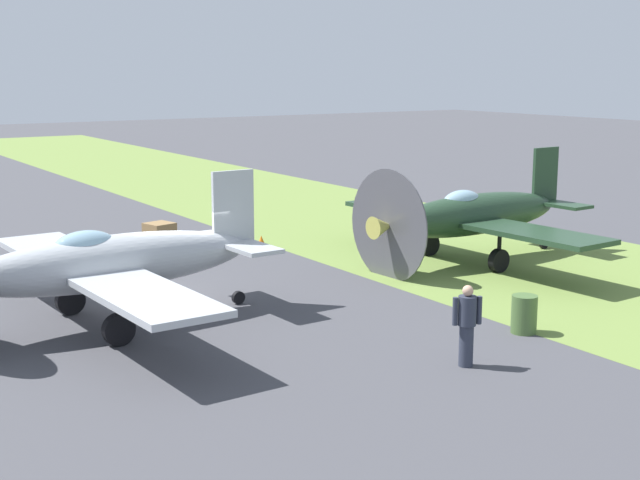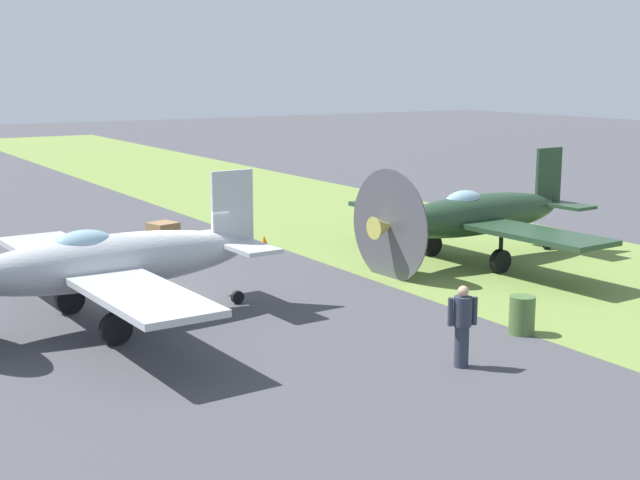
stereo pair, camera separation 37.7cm
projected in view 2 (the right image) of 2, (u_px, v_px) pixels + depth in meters
The scene contains 8 objects.
ground_plane at pixel (168, 302), 23.56m from camera, with size 160.00×160.00×0.00m, color #424247.
grass_verge at pixel (493, 254), 29.52m from camera, with size 120.00×11.00×0.01m, color olive.
airplane_lead at pixel (104, 263), 21.12m from camera, with size 10.35×8.20×3.69m.
airplane_wingman at pixel (474, 215), 28.05m from camera, with size 10.23×8.09×3.64m.
ground_crew_chief at pixel (462, 324), 18.28m from camera, with size 0.38×0.59×1.73m.
fuel_drum at pixel (522, 315), 20.66m from camera, with size 0.60×0.60×0.90m, color #476633.
supply_crate at pixel (163, 231), 31.98m from camera, with size 0.90×0.90×0.64m, color olive.
runway_marker_cone at pixel (264, 242), 30.59m from camera, with size 0.36×0.36×0.44m, color orange.
Camera 2 is at (-21.51, 8.60, 6.10)m, focal length 49.88 mm.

